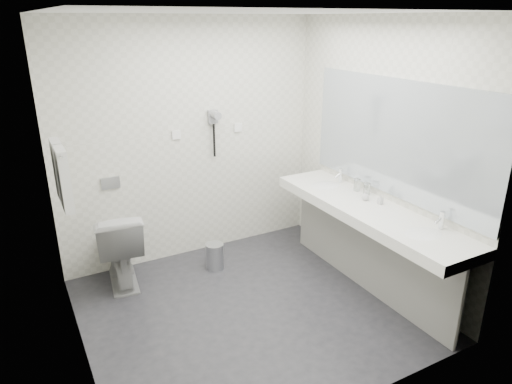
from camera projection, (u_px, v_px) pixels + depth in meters
floor at (249, 309)px, 4.19m from camera, size 2.80×2.80×0.00m
ceiling at (248, 12)px, 3.31m from camera, size 2.80×2.80×0.00m
wall_back at (190, 142)px, 4.82m from camera, size 2.80×0.00×2.80m
wall_front at (353, 241)px, 2.68m from camera, size 2.80×0.00×2.80m
wall_left at (65, 210)px, 3.12m from camera, size 0.00×2.60×2.60m
wall_right at (380, 155)px, 4.38m from camera, size 0.00×2.60×2.60m
vanity_counter at (368, 211)px, 4.25m from camera, size 0.55×2.20×0.10m
vanity_panel at (366, 252)px, 4.41m from camera, size 0.03×2.15×0.75m
vanity_post_near at (460, 307)px, 3.57m from camera, size 0.06×0.06×0.75m
vanity_post_far at (306, 214)px, 5.28m from camera, size 0.06×0.06×0.75m
mirror at (396, 139)px, 4.14m from camera, size 0.02×2.20×1.05m
basin_near at (423, 235)px, 3.70m from camera, size 0.40×0.31×0.05m
basin_far at (325, 187)px, 4.77m from camera, size 0.40×0.31×0.05m
faucet_near at (442, 220)px, 3.76m from camera, size 0.04×0.04×0.15m
faucet_far at (341, 175)px, 4.82m from camera, size 0.04×0.04×0.15m
soap_bottle_a at (380, 200)px, 4.26m from camera, size 0.04×0.04×0.09m
soap_bottle_b at (365, 195)px, 4.36m from camera, size 0.10×0.10×0.09m
glass_left at (367, 189)px, 4.50m from camera, size 0.08×0.08×0.12m
glass_right at (357, 185)px, 4.60m from camera, size 0.07×0.07×0.12m
toilet at (119, 246)px, 4.50m from camera, size 0.52×0.81×0.77m
flush_plate at (111, 183)px, 4.53m from camera, size 0.18×0.02×0.12m
pedal_bin at (215, 257)px, 4.83m from camera, size 0.19×0.19×0.26m
bin_lid at (214, 245)px, 4.78m from camera, size 0.19×0.19×0.02m
towel_rail at (56, 147)px, 3.49m from camera, size 0.02×0.62×0.02m
towel_near at (64, 180)px, 3.46m from camera, size 0.07×0.24×0.48m
towel_far at (59, 170)px, 3.69m from camera, size 0.07×0.24×0.48m
dryer_cradle at (213, 117)px, 4.82m from camera, size 0.10×0.04×0.14m
dryer_barrel at (215, 115)px, 4.75m from camera, size 0.08×0.14×0.08m
dryer_cord at (214, 140)px, 4.89m from camera, size 0.02×0.02×0.35m
switch_plate_a at (176, 135)px, 4.70m from camera, size 0.09×0.02×0.09m
switch_plate_b at (238, 128)px, 5.02m from camera, size 0.09×0.02×0.09m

